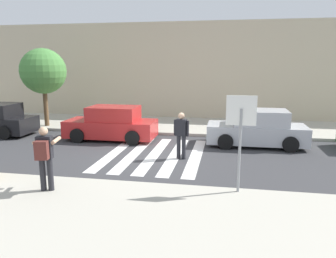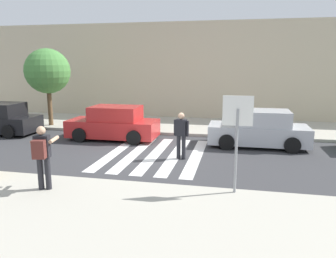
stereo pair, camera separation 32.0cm
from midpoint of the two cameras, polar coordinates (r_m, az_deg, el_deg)
The scene contains 15 objects.
ground_plane at distance 12.59m, azimuth -1.76°, elevation -4.63°, with size 120.00×120.00×0.00m, color #38383A.
sidewalk_near at distance 7.12m, azimuth -14.14°, elevation -17.49°, with size 60.00×6.00×0.14m, color #B2AD9E.
sidewalk_far at distance 18.31m, azimuth 2.65°, elevation 0.64°, with size 60.00×4.80×0.14m, color #B2AD9E.
building_facade_far at distance 22.35m, azimuth 4.56°, elevation 10.05°, with size 56.00×4.00×5.96m, color beige.
crosswalk_stripe_0 at distance 13.23m, azimuth -8.33°, elevation -3.94°, with size 0.44×5.20×0.01m, color silver.
crosswalk_stripe_1 at distance 12.98m, azimuth -5.00°, elevation -4.16°, with size 0.44×5.20×0.01m, color silver.
crosswalk_stripe_2 at distance 12.78m, azimuth -1.55°, elevation -4.37°, with size 0.44×5.20×0.01m, color silver.
crosswalk_stripe_3 at distance 12.62m, azimuth 1.99°, elevation -4.57°, with size 0.44×5.20×0.01m, color silver.
crosswalk_stripe_4 at distance 12.52m, azimuth 5.62°, elevation -4.76°, with size 0.44×5.20×0.01m, color silver.
stop_sign at distance 8.48m, azimuth 13.04°, elevation 1.03°, with size 0.76×0.08×2.54m.
photographer_with_backpack at distance 9.18m, azimuth -20.12°, elevation -3.85°, with size 0.69×0.92×1.72m.
pedestrian_crossing at distance 11.94m, azimuth 3.08°, elevation -0.71°, with size 0.57×0.31×1.72m.
parked_car_red at distance 15.29m, azimuth -8.82°, elevation 0.89°, with size 4.10×1.92×1.55m.
parked_car_silver at distance 14.37m, azimuth 16.20°, elevation -0.10°, with size 4.10×1.92×1.55m.
street_tree_west at distance 18.81m, azimuth -19.79°, elevation 9.43°, with size 2.39×2.39×4.12m.
Camera 2 is at (3.02, -11.73, 3.46)m, focal length 35.00 mm.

